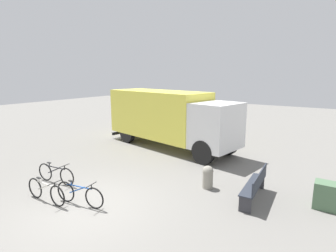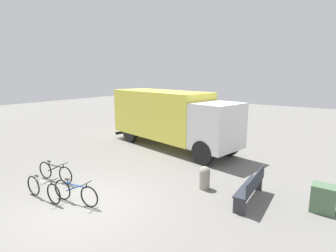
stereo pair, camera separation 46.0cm
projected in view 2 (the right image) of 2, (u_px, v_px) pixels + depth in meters
The scene contains 8 objects.
ground_plane at pixel (84, 206), 7.68m from camera, with size 60.00×60.00×0.00m, color slate.
delivery_truck at pixel (170, 116), 13.68m from camera, with size 7.85×3.59×2.93m.
park_bench at pixel (252, 186), 7.87m from camera, with size 0.50×1.99×0.91m.
bicycle_near at pixel (55, 172), 9.41m from camera, with size 1.71×0.44×0.73m.
bicycle_middle at pixel (43, 189), 8.02m from camera, with size 1.71×0.44×0.73m.
bicycle_far at pixel (75, 192), 7.78m from camera, with size 1.70×0.46×0.73m.
bollard_near_bench at pixel (205, 177), 8.78m from camera, with size 0.37×0.37×0.78m.
utility_box at pixel (323, 199), 7.30m from camera, with size 0.62×0.52×0.78m.
Camera 2 is at (6.13, -4.34, 3.78)m, focal length 28.00 mm.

